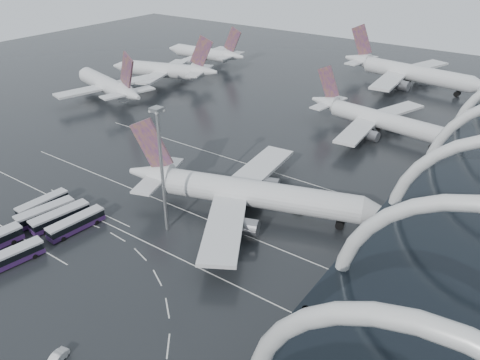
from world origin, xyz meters
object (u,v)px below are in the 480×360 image
Objects in this scene: airliner_main at (248,193)px; bus_row_near_c at (60,217)px; airliner_gate_b at (379,120)px; gse_cart_belly_d at (363,246)px; bus_row_near_a at (43,204)px; gse_cart_belly_b at (329,207)px; jet_remote_far at (206,54)px; van_curve_c at (56,360)px; bus_row_far_c at (10,258)px; bus_row_near_d at (76,223)px; jet_remote_west at (108,86)px; airliner_gate_c at (409,73)px; bus_row_near_b at (45,213)px; gse_cart_belly_c at (239,200)px; jet_remote_mid at (166,70)px; gse_cart_belly_e at (298,208)px; floodlight_mast at (161,157)px.

airliner_main is 41.41m from bus_row_near_c.
airliner_gate_b is 62.97m from gse_cart_belly_d.
gse_cart_belly_b is (53.19, 38.57, -0.99)m from bus_row_near_a.
jet_remote_far reaches higher than airliner_gate_b.
bus_row_far_c is at bearing 147.62° from van_curve_c.
van_curve_c is (26.39, -24.01, -0.98)m from bus_row_near_d.
bus_row_near_a is (48.84, -61.53, -3.83)m from jet_remote_west.
bus_row_far_c is 5.54× the size of gse_cart_belly_b.
airliner_gate_c is 149.69m from bus_row_near_b.
gse_cart_belly_c is (34.43, 29.11, -1.07)m from bus_row_near_a.
jet_remote_mid is 20.02× the size of gse_cart_belly_b.
bus_row_near_c reaches higher than gse_cart_belly_b.
jet_remote_mid is at bearing 38.63° from bus_row_far_c.
airliner_main reaches higher than bus_row_near_c.
bus_row_near_a is at bearing -144.54° from gse_cart_belly_e.
airliner_gate_b is 23.04× the size of gse_cart_belly_e.
airliner_gate_b is 25.69× the size of gse_cart_belly_c.
gse_cart_belly_d is (53.21, 44.25, -1.14)m from bus_row_far_c.
airliner_main reaches higher than gse_cart_belly_e.
gse_cart_belly_b is (40.35, 39.22, -1.08)m from bus_row_near_d.
bus_row_near_c is at bearing 26.17° from bus_row_far_c.
jet_remote_mid is (-85.14, 63.52, 0.18)m from airliner_main.
bus_row_near_b reaches higher than gse_cart_belly_c.
bus_row_near_c is (8.00, -1.13, 0.13)m from bus_row_near_a.
van_curve_c is 59.58m from gse_cart_belly_d.
jet_remote_mid is 109.37m from gse_cart_belly_e.
airliner_main reaches higher than jet_remote_far.
van_curve_c reaches higher than gse_cart_belly_d.
gse_cart_belly_d is at bearing 133.54° from jet_remote_mid.
jet_remote_mid reaches higher than bus_row_near_c.
gse_cart_belly_c is at bearing 81.62° from van_curve_c.
gse_cart_belly_c is at bearing 71.71° from floodlight_mast.
airliner_main is at bearing -81.12° from airliner_gate_c.
jet_remote_mid reaches higher than airliner_gate_b.
floodlight_mast reaches higher than bus_row_far_c.
bus_row_near_c is (60.14, -124.67, -3.09)m from jet_remote_far.
airliner_gate_c is at bearing 95.60° from gse_cart_belly_e.
bus_row_near_d is 36.79m from gse_cart_belly_c.
bus_row_far_c is (-0.57, -14.78, -0.02)m from bus_row_near_d.
gse_cart_belly_c is at bearing 173.10° from jet_remote_west.
bus_row_near_d reaches higher than van_curve_c.
van_curve_c is at bearing -72.99° from floodlight_mast.
jet_remote_mid is 3.61× the size of bus_row_near_d.
jet_remote_west is at bearing 122.14° from van_curve_c.
gse_cart_belly_d is (61.55, 30.79, -1.18)m from bus_row_near_b.
airliner_gate_b is 97.23m from bus_row_near_c.
van_curve_c is (91.36, -148.20, -4.11)m from jet_remote_far.
jet_remote_far is at bearing 33.62° from bus_row_near_b.
bus_row_near_c is at bearing -131.16° from gse_cart_belly_c.
bus_row_near_a is 58.46m from gse_cart_belly_e.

